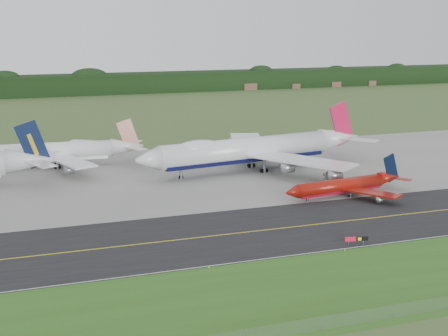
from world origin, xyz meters
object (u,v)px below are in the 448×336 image
jet_star_tail (56,152)px  jet_red_737 (346,185)px  jet_ba_747 (253,149)px  taxiway_sign (356,239)px

jet_star_tail → jet_red_737: bearing=-40.2°
jet_ba_747 → jet_star_tail: 60.39m
jet_ba_747 → jet_red_737: jet_ba_747 is taller
jet_ba_747 → taxiway_sign: bearing=-93.2°
jet_red_737 → taxiway_sign: bearing=-116.2°
jet_red_737 → taxiway_sign: jet_red_737 is taller
jet_star_tail → jet_ba_747: bearing=-23.3°
jet_ba_747 → taxiway_sign: (-3.70, -66.37, -5.39)m
jet_red_737 → jet_star_tail: (-67.91, 57.31, 2.08)m
jet_ba_747 → taxiway_sign: jet_ba_747 is taller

